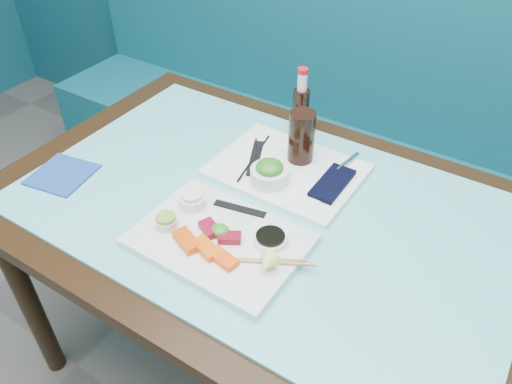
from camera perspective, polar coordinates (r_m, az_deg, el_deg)
The scene contains 34 objects.
booth_bench at distance 2.10m, azimuth 13.12°, elevation 3.36°, with size 3.00×0.56×1.17m.
dining_table at distance 1.31m, azimuth 1.05°, elevation -4.48°, with size 1.40×0.90×0.75m.
glass_top at distance 1.25m, azimuth 1.09°, elevation -1.61°, with size 1.22×0.76×0.01m, color #64C3C8.
sashimi_plate at distance 1.15m, azimuth -4.18°, elevation -5.54°, with size 0.38×0.27×0.02m, color white.
salmon_left at distance 1.13m, azimuth -7.93°, elevation -5.53°, with size 0.07×0.04×0.02m, color #E24409.
salmon_mid at distance 1.11m, azimuth -5.74°, elevation -6.40°, with size 0.07×0.03×0.02m, color #FF580A.
salmon_right at distance 1.08m, azimuth -3.77°, elevation -7.62°, with size 0.07×0.03×0.02m, color #FF480A.
tuna_left at distance 1.15m, azimuth -5.29°, elevation -4.16°, with size 0.06×0.03×0.02m, color maroon.
tuna_right at distance 1.13m, azimuth -3.04°, elevation -5.23°, with size 0.05×0.03×0.02m, color maroon.
seaweed_garnish at distance 1.14m, azimuth -4.14°, elevation -4.38°, with size 0.04×0.04×0.02m, color #31841E.
ramekin_wasabi at distance 1.18m, azimuth -10.18°, elevation -3.45°, with size 0.05×0.05×0.02m, color silver.
wasabi_fill at distance 1.17m, azimuth -10.27°, elevation -2.88°, with size 0.05×0.05×0.01m, color #76A635.
ramekin_ginger at distance 1.22m, azimuth -7.29°, elevation -1.05°, with size 0.06×0.06×0.03m, color white.
ginger_fill at distance 1.21m, azimuth -7.36°, elevation -0.38°, with size 0.05×0.05×0.01m, color #FFE6D1.
soy_dish at distance 1.12m, azimuth 1.65°, elevation -5.44°, with size 0.08×0.08×0.02m, color white.
soy_fill at distance 1.12m, azimuth 1.66°, elevation -5.06°, with size 0.07×0.07×0.01m, color black.
lemon_wedge at distance 1.05m, azimuth 1.26°, elevation -8.25°, with size 0.05×0.05×0.04m, color #FCFF78.
chopstick_sleeve at distance 1.21m, azimuth -1.87°, elevation -1.91°, with size 0.13×0.02×0.00m, color black.
wooden_chopstick_a at distance 1.09m, azimuth 0.07°, elevation -7.74°, with size 0.01×0.01×0.22m, color #AF8052.
wooden_chopstick_b at distance 1.08m, azimuth 0.53°, elevation -7.93°, with size 0.01×0.01×0.24m, color tan.
serving_tray at distance 1.35m, azimuth 3.53°, elevation 2.50°, with size 0.39×0.29×0.01m, color white.
paper_placemat at distance 1.35m, azimuth 3.55°, elevation 2.78°, with size 0.30×0.21×0.00m, color white.
seaweed_bowl at distance 1.29m, azimuth 1.54°, elevation 1.92°, with size 0.10×0.10×0.04m, color white.
seaweed_salad at distance 1.27m, azimuth 1.56°, elevation 2.85°, with size 0.07×0.07×0.04m, color #2A771B.
cola_glass at distance 1.34m, azimuth 5.21°, elevation 6.29°, with size 0.07×0.07×0.15m, color black.
navy_pouch at distance 1.30m, azimuth 8.72°, elevation 1.02°, with size 0.07×0.15×0.01m, color black.
fork at distance 1.38m, azimuth 10.39°, elevation 3.40°, with size 0.01×0.01×0.10m, color silver.
black_chopstick_a at distance 1.38m, azimuth -0.23°, elevation 3.97°, with size 0.01×0.01×0.23m, color black.
black_chopstick_b at distance 1.38m, azimuth 0.05°, elevation 3.85°, with size 0.01×0.01×0.20m, color black.
tray_sleeve at distance 1.38m, azimuth -0.09°, elevation 3.89°, with size 0.03×0.17×0.00m, color black.
cola_bottle_body at distance 1.49m, azimuth 5.10°, elevation 9.16°, with size 0.05×0.05×0.14m, color black.
cola_bottle_neck at distance 1.45m, azimuth 5.32°, elevation 12.44°, with size 0.03×0.03×0.05m, color silver.
cola_bottle_cap at distance 1.43m, azimuth 5.40°, elevation 13.63°, with size 0.03×0.03×0.01m, color red.
blue_napkin at distance 1.44m, azimuth -21.27°, elevation 1.88°, with size 0.15×0.15×0.01m, color navy.
Camera 1 is at (0.49, 0.64, 1.58)m, focal length 35.00 mm.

